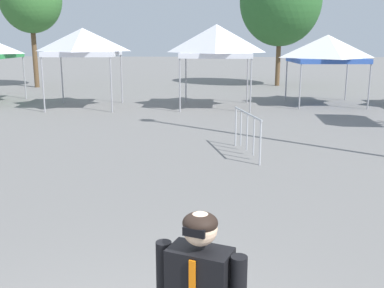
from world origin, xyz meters
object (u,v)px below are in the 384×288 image
canopy_tent_center (83,42)px  canopy_tent_far_right (216,41)px  crowd_barrier_mid_lot (247,125)px  canopy_tent_right_of_center (327,49)px  tree_behind_tents_right (281,1)px

canopy_tent_center → canopy_tent_far_right: canopy_tent_far_right is taller
canopy_tent_center → crowd_barrier_mid_lot: canopy_tent_center is taller
canopy_tent_right_of_center → crowd_barrier_mid_lot: (-3.84, -9.23, -1.68)m
canopy_tent_center → canopy_tent_far_right: size_ratio=0.96×
canopy_tent_center → tree_behind_tents_right: size_ratio=0.43×
canopy_tent_far_right → canopy_tent_right_of_center: (4.77, 1.15, -0.33)m
crowd_barrier_mid_lot → canopy_tent_right_of_center: bearing=67.4°
canopy_tent_center → canopy_tent_far_right: (5.50, 0.39, 0.05)m
canopy_tent_far_right → canopy_tent_right_of_center: 4.92m
canopy_tent_right_of_center → crowd_barrier_mid_lot: size_ratio=1.55×
canopy_tent_right_of_center → tree_behind_tents_right: 8.67m
canopy_tent_center → canopy_tent_right_of_center: bearing=8.5°
canopy_tent_center → canopy_tent_right_of_center: size_ratio=1.04×
canopy_tent_right_of_center → tree_behind_tents_right: size_ratio=0.41×
canopy_tent_far_right → canopy_tent_right_of_center: size_ratio=1.08×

